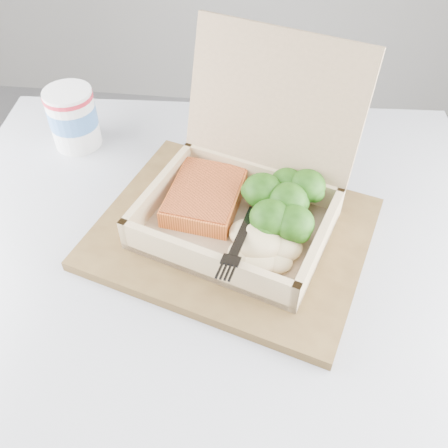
# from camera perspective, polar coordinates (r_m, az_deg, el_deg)

# --- Properties ---
(cafe_table) EXTENTS (0.81, 0.81, 0.72)m
(cafe_table) POSITION_cam_1_polar(r_m,az_deg,el_deg) (0.79, -1.19, -13.64)
(cafe_table) COLOR black
(cafe_table) RESTS_ON floor
(serving_tray) EXTENTS (0.41, 0.36, 0.01)m
(serving_tray) POSITION_cam_1_polar(r_m,az_deg,el_deg) (0.66, 0.94, -1.04)
(serving_tray) COLOR brown
(serving_tray) RESTS_ON cafe_table
(takeout_container) EXTENTS (0.30, 0.30, 0.22)m
(takeout_container) POSITION_cam_1_polar(r_m,az_deg,el_deg) (0.65, 2.80, 4.85)
(takeout_container) COLOR #9D805E
(takeout_container) RESTS_ON serving_tray
(salmon_fillet) EXTENTS (0.11, 0.13, 0.03)m
(salmon_fillet) POSITION_cam_1_polar(r_m,az_deg,el_deg) (0.67, -2.15, 3.20)
(salmon_fillet) COLOR orange
(salmon_fillet) RESTS_ON takeout_container
(broccoli_pile) EXTENTS (0.13, 0.13, 0.05)m
(broccoli_pile) POSITION_cam_1_polar(r_m,az_deg,el_deg) (0.65, 7.23, 1.98)
(broccoli_pile) COLOR #2E6F18
(broccoli_pile) RESTS_ON takeout_container
(mashed_potatoes) EXTENTS (0.10, 0.08, 0.03)m
(mashed_potatoes) POSITION_cam_1_polar(r_m,az_deg,el_deg) (0.61, 4.02, -2.01)
(mashed_potatoes) COLOR beige
(mashed_potatoes) RESTS_ON takeout_container
(plastic_fork) EXTENTS (0.04, 0.15, 0.02)m
(plastic_fork) POSITION_cam_1_polar(r_m,az_deg,el_deg) (0.62, 2.74, 0.49)
(plastic_fork) COLOR black
(plastic_fork) RESTS_ON mashed_potatoes
(paper_cup) EXTENTS (0.08, 0.08, 0.10)m
(paper_cup) POSITION_cam_1_polar(r_m,az_deg,el_deg) (0.83, -16.90, 11.69)
(paper_cup) COLOR silver
(paper_cup) RESTS_ON cafe_table
(receipt) EXTENTS (0.09, 0.14, 0.00)m
(receipt) POSITION_cam_1_polar(r_m,az_deg,el_deg) (0.82, 4.69, 8.80)
(receipt) COLOR white
(receipt) RESTS_ON cafe_table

